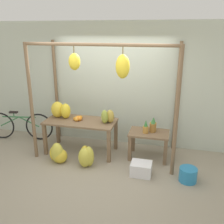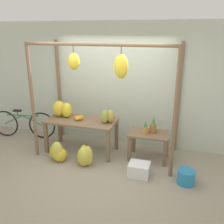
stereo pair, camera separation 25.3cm
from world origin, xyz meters
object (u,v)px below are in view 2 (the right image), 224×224
pineapple_cluster (152,127)px  fruit_crate_white (139,170)px  banana_pile_on_table (62,109)px  banana_pile_ground_left (58,153)px  blue_bucket (186,177)px  papaya_pile (107,117)px  banana_pile_ground_right (85,156)px  parked_bicycle (23,124)px  orange_pile (79,118)px

pineapple_cluster → fruit_crate_white: bearing=-97.3°
banana_pile_on_table → banana_pile_ground_left: bearing=-73.7°
blue_bucket → papaya_pile: papaya_pile is taller
blue_bucket → pineapple_cluster: bearing=134.8°
banana_pile_ground_right → banana_pile_ground_left: bearing=-179.8°
blue_bucket → banana_pile_ground_right: bearing=178.1°
banana_pile_ground_left → banana_pile_on_table: bearing=106.3°
banana_pile_on_table → pineapple_cluster: 2.02m
banana_pile_on_table → fruit_crate_white: banana_pile_on_table is taller
fruit_crate_white → parked_bicycle: (-3.14, 0.89, 0.23)m
banana_pile_ground_right → blue_bucket: bearing=-1.9°
banana_pile_ground_right → papaya_pile: 0.93m
orange_pile → banana_pile_on_table: bearing=169.2°
pineapple_cluster → banana_pile_ground_right: (-1.21, -0.69, -0.50)m
pineapple_cluster → banana_pile_ground_right: size_ratio=0.75×
pineapple_cluster → papaya_pile: 0.95m
banana_pile_on_table → blue_bucket: size_ratio=1.60×
banana_pile_on_table → papaya_pile: bearing=-3.3°
pineapple_cluster → banana_pile_ground_left: 2.02m
orange_pile → parked_bicycle: size_ratio=0.13×
banana_pile_ground_left → fruit_crate_white: 1.73m
pineapple_cluster → blue_bucket: bearing=-45.2°
banana_pile_ground_left → blue_bucket: 2.57m
blue_bucket → banana_pile_on_table: bearing=165.7°
papaya_pile → orange_pile: bearing=-178.1°
banana_pile_on_table → banana_pile_ground_right: size_ratio=1.18×
pineapple_cluster → blue_bucket: pineapple_cluster is taller
banana_pile_on_table → banana_pile_ground_right: bearing=-38.7°
orange_pile → pineapple_cluster: (1.57, 0.13, -0.07)m
pineapple_cluster → banana_pile_on_table: bearing=-178.5°
papaya_pile → pineapple_cluster: bearing=7.0°
parked_bicycle → banana_pile_ground_left: bearing=-30.6°
orange_pile → fruit_crate_white: size_ratio=0.56×
banana_pile_on_table → banana_pile_ground_left: size_ratio=1.13×
orange_pile → banana_pile_ground_left: orange_pile is taller
pineapple_cluster → banana_pile_ground_left: size_ratio=0.71×
pineapple_cluster → banana_pile_ground_left: pineapple_cluster is taller
papaya_pile → banana_pile_ground_right: bearing=-115.9°
parked_bicycle → papaya_pile: bearing=-6.3°
banana_pile_ground_left → papaya_pile: 1.27m
banana_pile_ground_left → parked_bicycle: (-1.41, 0.83, 0.17)m
fruit_crate_white → pineapple_cluster: bearing=82.7°
banana_pile_ground_right → banana_pile_on_table: bearing=141.3°
orange_pile → papaya_pile: papaya_pile is taller
parked_bicycle → papaya_pile: size_ratio=4.88×
banana_pile_on_table → blue_bucket: (2.76, -0.71, -0.78)m
orange_pile → banana_pile_ground_left: bearing=-113.9°
orange_pile → banana_pile_ground_right: size_ratio=0.50×
orange_pile → papaya_pile: bearing=1.9°
papaya_pile → banana_pile_ground_left: bearing=-146.9°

